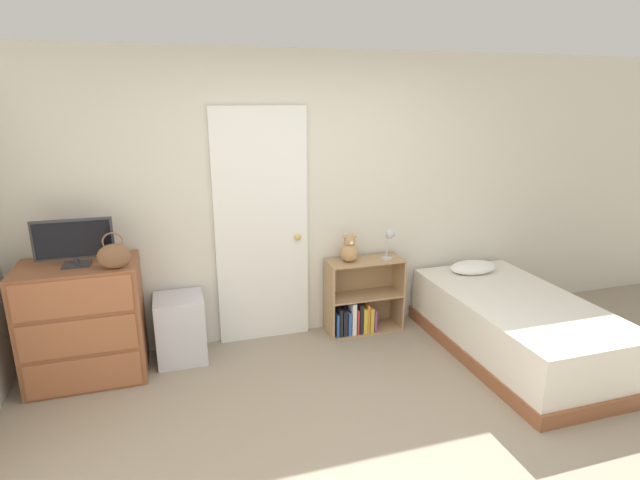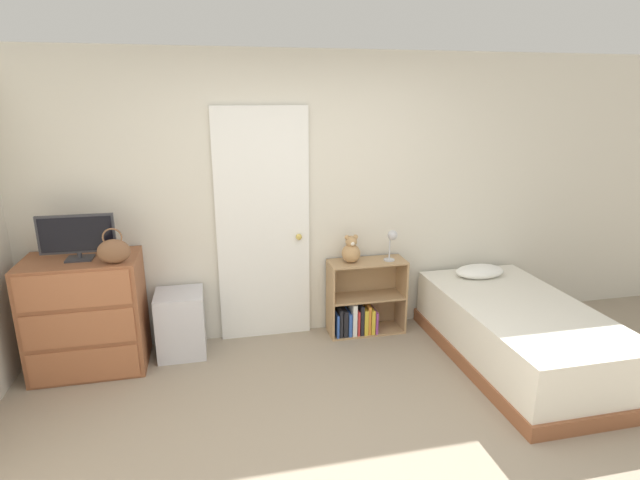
% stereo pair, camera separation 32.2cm
% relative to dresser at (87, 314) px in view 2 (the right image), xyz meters
% --- Properties ---
extents(ground_plane, '(16.00, 16.00, 0.00)m').
position_rel_dresser_xyz_m(ground_plane, '(1.80, -1.65, -0.47)').
color(ground_plane, gray).
extents(wall_back, '(10.00, 0.06, 2.55)m').
position_rel_dresser_xyz_m(wall_back, '(1.80, 0.32, 0.80)').
color(wall_back, beige).
rests_on(wall_back, ground_plane).
extents(door_closed, '(0.82, 0.09, 2.09)m').
position_rel_dresser_xyz_m(door_closed, '(1.47, 0.27, 0.57)').
color(door_closed, white).
rests_on(door_closed, ground_plane).
extents(dresser, '(0.87, 0.55, 0.95)m').
position_rel_dresser_xyz_m(dresser, '(0.00, 0.00, 0.00)').
color(dresser, brown).
rests_on(dresser, ground_plane).
extents(tv, '(0.56, 0.16, 0.36)m').
position_rel_dresser_xyz_m(tv, '(0.01, -0.02, 0.66)').
color(tv, '#2D2D33').
rests_on(tv, dresser).
extents(handbag, '(0.24, 0.10, 0.28)m').
position_rel_dresser_xyz_m(handbag, '(0.30, -0.18, 0.57)').
color(handbag, brown).
rests_on(handbag, dresser).
extents(storage_bin, '(0.40, 0.39, 0.56)m').
position_rel_dresser_xyz_m(storage_bin, '(0.72, 0.08, -0.19)').
color(storage_bin, silver).
rests_on(storage_bin, ground_plane).
extents(bookshelf, '(0.72, 0.28, 0.71)m').
position_rel_dresser_xyz_m(bookshelf, '(2.36, 0.13, -0.21)').
color(bookshelf, tan).
rests_on(bookshelf, ground_plane).
extents(teddy_bear, '(0.17, 0.17, 0.26)m').
position_rel_dresser_xyz_m(teddy_bear, '(2.25, 0.13, 0.35)').
color(teddy_bear, tan).
rests_on(teddy_bear, bookshelf).
extents(desk_lamp, '(0.11, 0.11, 0.29)m').
position_rel_dresser_xyz_m(desk_lamp, '(2.62, 0.09, 0.44)').
color(desk_lamp, '#B2B2B7').
rests_on(desk_lamp, bookshelf).
extents(bed, '(1.05, 1.92, 0.63)m').
position_rel_dresser_xyz_m(bed, '(3.48, -0.68, -0.21)').
color(bed, brown).
rests_on(bed, ground_plane).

